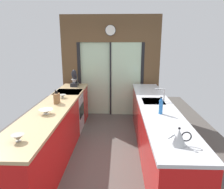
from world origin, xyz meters
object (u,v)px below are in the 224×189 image
oven_range (69,111)px  stand_mixer (74,80)px  mixing_bowl_near (18,138)px  soap_bottle (161,107)px  kettle (179,137)px  mixing_bowl_far (63,96)px  knife_block (57,98)px  mixing_bowl_mid (46,111)px

oven_range → stand_mixer: 0.88m
mixing_bowl_near → soap_bottle: 2.05m
kettle → mixing_bowl_far: bearing=133.0°
knife_block → stand_mixer: (0.00, 1.54, 0.07)m
mixing_bowl_near → stand_mixer: stand_mixer is taller
mixing_bowl_far → mixing_bowl_near: bearing=-90.0°
soap_bottle → oven_range: bearing=141.5°
knife_block → soap_bottle: size_ratio=0.94×
mixing_bowl_near → stand_mixer: bearing=90.0°
kettle → knife_block: bearing=139.3°
mixing_bowl_far → soap_bottle: 1.99m
mixing_bowl_far → knife_block: 0.38m
mixing_bowl_far → kettle: size_ratio=0.57×
mixing_bowl_mid → stand_mixer: stand_mixer is taller
mixing_bowl_far → stand_mixer: 1.17m
oven_range → knife_block: 1.08m
stand_mixer → kettle: bearing=-59.9°
soap_bottle → kettle: bearing=-89.9°
oven_range → mixing_bowl_near: mixing_bowl_near is taller
mixing_bowl_near → soap_bottle: soap_bottle is taller
mixing_bowl_far → knife_block: size_ratio=0.58×
mixing_bowl_mid → mixing_bowl_near: bearing=-90.0°
mixing_bowl_far → kettle: (1.78, -1.91, 0.05)m
mixing_bowl_near → mixing_bowl_far: 1.89m
mixing_bowl_far → mixing_bowl_mid: bearing=-90.0°
knife_block → kettle: size_ratio=0.99×
knife_block → kettle: knife_block is taller
mixing_bowl_mid → soap_bottle: size_ratio=0.79×
kettle → mixing_bowl_mid: bearing=152.0°
mixing_bowl_near → knife_block: size_ratio=0.57×
oven_range → stand_mixer: bearing=88.3°
mixing_bowl_far → stand_mixer: size_ratio=0.35×
oven_range → kettle: kettle is taller
mixing_bowl_far → soap_bottle: soap_bottle is taller
oven_range → soap_bottle: (1.80, -1.43, 0.58)m
soap_bottle → knife_block: bearing=164.1°
oven_range → knife_block: knife_block is taller
mixing_bowl_mid → mixing_bowl_far: (-0.00, 0.96, -0.00)m
mixing_bowl_near → stand_mixer: (0.00, 3.05, 0.12)m
mixing_bowl_mid → knife_block: 0.59m
mixing_bowl_mid → mixing_bowl_far: size_ratio=1.46×
kettle → soap_bottle: bearing=90.1°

